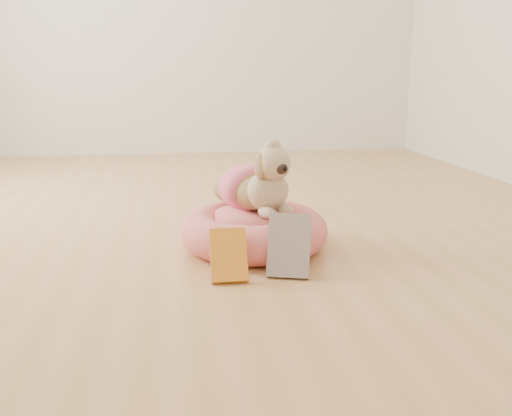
{
  "coord_description": "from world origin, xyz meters",
  "views": [
    {
      "loc": [
        -0.05,
        -2.59,
        0.68
      ],
      "look_at": [
        0.25,
        -0.52,
        0.17
      ],
      "focal_mm": 40.0,
      "sensor_mm": 36.0,
      "label": 1
    }
  ],
  "objects": [
    {
      "name": "pet_bed",
      "position": [
        0.25,
        -0.47,
        0.07
      ],
      "size": [
        0.57,
        0.57,
        0.15
      ],
      "color": "#EB5C70",
      "rests_on": "floor"
    },
    {
      "name": "book_yellow",
      "position": [
        0.12,
        -0.79,
        0.08
      ],
      "size": [
        0.12,
        0.13,
        0.16
      ],
      "primitive_type": "cube",
      "rotation": [
        -0.61,
        0.0,
        -0.01
      ],
      "color": "yellow",
      "rests_on": "floor"
    },
    {
      "name": "book_white",
      "position": [
        0.32,
        -0.78,
        0.1
      ],
      "size": [
        0.17,
        0.15,
        0.21
      ],
      "primitive_type": "cube",
      "rotation": [
        -0.46,
        0.0,
        -0.29
      ],
      "color": "white",
      "rests_on": "floor"
    },
    {
      "name": "dog",
      "position": [
        0.26,
        -0.44,
        0.3
      ],
      "size": [
        0.42,
        0.48,
        0.3
      ],
      "primitive_type": null,
      "rotation": [
        0.0,
        0.0,
        0.42
      ],
      "color": "brown",
      "rests_on": "pet_bed"
    },
    {
      "name": "floor",
      "position": [
        0.0,
        0.0,
        0.0
      ],
      "size": [
        4.5,
        4.5,
        0.0
      ],
      "primitive_type": "plane",
      "color": "tan",
      "rests_on": "ground"
    }
  ]
}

